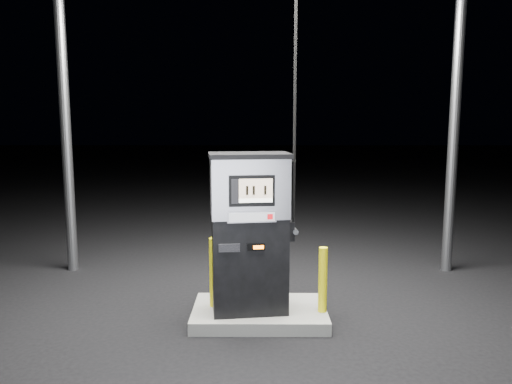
{
  "coord_description": "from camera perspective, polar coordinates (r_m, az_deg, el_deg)",
  "views": [
    {
      "loc": [
        -0.01,
        -5.75,
        2.4
      ],
      "look_at": [
        -0.04,
        0.0,
        1.56
      ],
      "focal_mm": 35.0,
      "sensor_mm": 36.0,
      "label": 1
    }
  ],
  "objects": [
    {
      "name": "bollard_left",
      "position": [
        6.1,
        -4.83,
        -9.13
      ],
      "size": [
        0.13,
        0.13,
        0.85
      ],
      "primitive_type": "cylinder",
      "rotation": [
        0.0,
        0.0,
        -0.15
      ],
      "color": "#FEF00E",
      "rests_on": "pump_island"
    },
    {
      "name": "pump_island",
      "position": [
        6.2,
        0.41,
        -13.69
      ],
      "size": [
        1.6,
        1.0,
        0.15
      ],
      "primitive_type": "cube",
      "color": "slate",
      "rests_on": "ground"
    },
    {
      "name": "ground",
      "position": [
        6.23,
        0.41,
        -14.33
      ],
      "size": [
        80.0,
        80.0,
        0.0
      ],
      "primitive_type": "plane",
      "color": "black",
      "rests_on": "ground"
    },
    {
      "name": "fuel_dispenser",
      "position": [
        5.81,
        -0.72,
        -4.5
      ],
      "size": [
        1.06,
        0.67,
        3.88
      ],
      "rotation": [
        0.0,
        0.0,
        0.13
      ],
      "color": "black",
      "rests_on": "pump_island"
    },
    {
      "name": "bollard_right",
      "position": [
        5.98,
        7.63,
        -9.9
      ],
      "size": [
        0.12,
        0.12,
        0.78
      ],
      "primitive_type": "cylinder",
      "rotation": [
        0.0,
        0.0,
        -0.2
      ],
      "color": "#FEF00E",
      "rests_on": "pump_island"
    }
  ]
}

